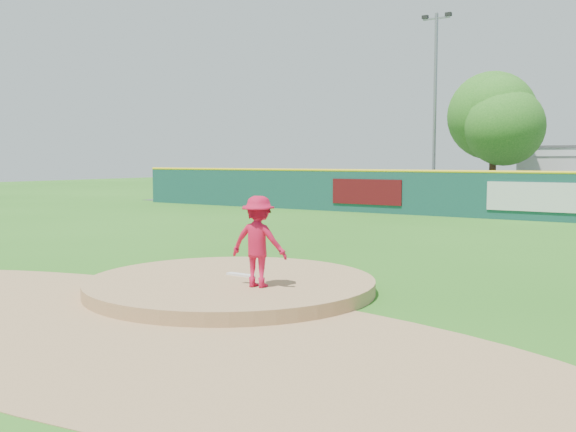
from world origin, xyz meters
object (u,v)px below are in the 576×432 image
Objects in this scene: deciduous_tree at (494,121)px; light_pole_left at (435,99)px; playground_slide at (290,189)px; pitcher at (259,241)px; van at (466,192)px.

deciduous_tree is 4.72m from light_pole_left.
playground_slide is at bearing -175.87° from deciduous_tree.
light_pole_left is (-6.92, 27.37, 4.99)m from pitcher.
playground_slide is 12.90m from deciduous_tree.
pitcher is at bearing -157.38° from van.
deciduous_tree is at bearing -66.72° from van.
pitcher is at bearing -58.16° from playground_slide.
playground_slide is 0.35× the size of deciduous_tree.
light_pole_left is at bearing 153.43° from deciduous_tree.
light_pole_left is at bearing -85.80° from pitcher.
pitcher is 0.15× the size of light_pole_left.
van is 0.51× the size of light_pole_left.
light_pole_left is at bearing 63.10° from van.
pitcher is 25.49m from van.
pitcher is at bearing -83.43° from deciduous_tree.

